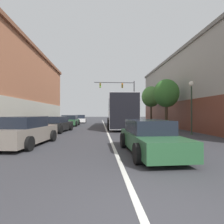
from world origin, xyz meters
TOP-DOWN VIEW (x-y plane):
  - lane_center_line at (0.00, 16.03)m, footprint 0.14×44.07m
  - building_right_storefront at (11.09, 16.39)m, footprint 7.54×23.76m
  - bus at (1.68, 17.64)m, footprint 3.27×11.63m
  - hatchback_foreground at (1.34, 4.60)m, footprint 2.01×4.46m
  - parked_car_left_near at (-4.42, 12.98)m, footprint 2.45×4.70m
  - parked_car_left_mid at (-3.98, 27.61)m, footprint 2.35×4.72m
  - parked_car_left_far at (-4.41, 20.35)m, footprint 2.14×4.12m
  - parked_car_left_distant at (-4.38, 6.67)m, footprint 2.38×4.39m
  - traffic_signal_gantry at (3.49, 28.05)m, footprint 7.11×0.36m
  - street_lamp at (6.28, 10.44)m, footprint 0.38×0.38m
  - street_tree_near at (5.82, 14.24)m, footprint 2.47×2.22m
  - street_tree_far at (6.23, 20.62)m, footprint 2.51×2.26m

SIDE VIEW (x-z plane):
  - lane_center_line at x=0.00m, z-range 0.00..0.01m
  - parked_car_left_mid at x=-3.98m, z-range -0.03..1.31m
  - hatchback_foreground at x=1.34m, z-range -0.03..1.30m
  - parked_car_left_near at x=-4.42m, z-range -0.02..1.30m
  - parked_car_left_far at x=-4.41m, z-range -0.03..1.34m
  - parked_car_left_distant at x=-4.38m, z-range -0.03..1.41m
  - bus at x=1.68m, z-range 0.21..3.60m
  - street_lamp at x=6.28m, z-range 0.67..4.70m
  - street_tree_near at x=5.82m, z-range 1.07..5.99m
  - street_tree_far at x=6.23m, z-range 1.21..6.43m
  - building_right_storefront at x=11.09m, z-range 0.12..8.27m
  - traffic_signal_gantry at x=3.49m, z-range 1.54..8.83m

